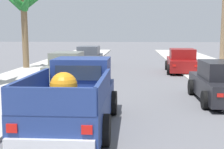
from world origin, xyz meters
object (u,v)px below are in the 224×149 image
object	(u,v)px
pickup_truck	(75,98)
palm_tree_right_mid	(24,7)
car_right_near	(222,83)
car_left_far	(67,67)
car_left_near	(182,61)
car_right_mid	(89,57)

from	to	relation	value
pickup_truck	palm_tree_right_mid	xyz separation A→B (m)	(-5.85, 13.47, 3.55)
car_right_near	pickup_truck	bearing A→B (deg)	-144.90
car_right_near	palm_tree_right_mid	world-z (taller)	palm_tree_right_mid
car_right_near	car_left_far	size ratio (longest dim) A/B	1.00
car_left_near	car_right_near	xyz separation A→B (m)	(0.21, -8.98, 0.00)
car_left_near	car_right_near	size ratio (longest dim) A/B	1.01
car_right_near	car_right_mid	world-z (taller)	same
pickup_truck	car_right_near	world-z (taller)	pickup_truck
car_right_mid	car_right_near	bearing A→B (deg)	-61.16
pickup_truck	car_left_near	world-z (taller)	pickup_truck
car_right_near	palm_tree_right_mid	size ratio (longest dim) A/B	0.78
pickup_truck	palm_tree_right_mid	world-z (taller)	palm_tree_right_mid
car_left_near	car_left_far	distance (m)	7.79
car_right_mid	car_left_far	xyz separation A→B (m)	(-0.20, -7.18, 0.00)
palm_tree_right_mid	pickup_truck	bearing A→B (deg)	-66.53
car_left_near	car_right_near	bearing A→B (deg)	-88.65
car_left_far	palm_tree_right_mid	world-z (taller)	palm_tree_right_mid
car_right_mid	palm_tree_right_mid	xyz separation A→B (m)	(-4.11, -2.27, 3.62)
car_right_mid	car_left_far	world-z (taller)	same
car_left_far	car_left_near	bearing A→B (deg)	30.32
palm_tree_right_mid	car_right_mid	bearing A→B (deg)	28.89
car_left_near	palm_tree_right_mid	distance (m)	11.27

